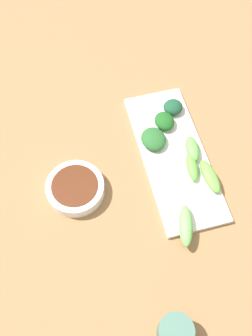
# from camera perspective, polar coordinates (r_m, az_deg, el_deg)

# --- Properties ---
(tabletop) EXTENTS (2.10, 2.10, 0.02)m
(tabletop) POSITION_cam_1_polar(r_m,az_deg,el_deg) (0.93, 0.18, -1.23)
(tabletop) COLOR #906742
(tabletop) RESTS_ON ground
(sauce_bowl) EXTENTS (0.13, 0.13, 0.03)m
(sauce_bowl) POSITION_cam_1_polar(r_m,az_deg,el_deg) (0.89, -7.53, -2.97)
(sauce_bowl) COLOR white
(sauce_bowl) RESTS_ON tabletop
(serving_plate) EXTENTS (0.15, 0.39, 0.01)m
(serving_plate) POSITION_cam_1_polar(r_m,az_deg,el_deg) (0.94, 7.10, 1.76)
(serving_plate) COLOR silver
(serving_plate) RESTS_ON tabletop
(broccoli_leafy_0) EXTENTS (0.06, 0.06, 0.03)m
(broccoli_leafy_0) POSITION_cam_1_polar(r_m,az_deg,el_deg) (1.00, 6.99, 8.96)
(broccoli_leafy_0) COLOR #18472D
(broccoli_leafy_0) RESTS_ON serving_plate
(broccoli_leafy_1) EXTENTS (0.05, 0.06, 0.03)m
(broccoli_leafy_1) POSITION_cam_1_polar(r_m,az_deg,el_deg) (0.97, 5.72, 6.93)
(broccoli_leafy_1) COLOR #1A551C
(broccoli_leafy_1) RESTS_ON serving_plate
(broccoli_stalk_2) EXTENTS (0.06, 0.10, 0.03)m
(broccoli_stalk_2) POSITION_cam_1_polar(r_m,az_deg,el_deg) (0.85, 8.85, -8.42)
(broccoli_stalk_2) COLOR #6DB85B
(broccoli_stalk_2) RESTS_ON serving_plate
(broccoli_leafy_3) EXTENTS (0.07, 0.07, 0.02)m
(broccoli_leafy_3) POSITION_cam_1_polar(r_m,az_deg,el_deg) (0.94, 4.11, 4.32)
(broccoli_leafy_3) COLOR #255C29
(broccoli_leafy_3) RESTS_ON serving_plate
(broccoli_stalk_4) EXTENTS (0.04, 0.09, 0.02)m
(broccoli_stalk_4) POSITION_cam_1_polar(r_m,az_deg,el_deg) (0.91, 12.35, -1.20)
(broccoli_stalk_4) COLOR #679E41
(broccoli_stalk_4) RESTS_ON serving_plate
(broccoli_stalk_5) EXTENTS (0.04, 0.08, 0.02)m
(broccoli_stalk_5) POSITION_cam_1_polar(r_m,az_deg,el_deg) (0.92, 9.76, 0.16)
(broccoli_stalk_5) COLOR #5EB840
(broccoli_stalk_5) RESTS_ON serving_plate
(broccoli_stalk_6) EXTENTS (0.04, 0.07, 0.02)m
(broccoli_stalk_6) POSITION_cam_1_polar(r_m,az_deg,el_deg) (0.94, 9.81, 2.82)
(broccoli_stalk_6) COLOR #61A74B
(broccoli_stalk_6) RESTS_ON serving_plate
(tea_cup) EXTENTS (0.07, 0.07, 0.05)m
(tea_cup) POSITION_cam_1_polar(r_m,az_deg,el_deg) (0.80, 7.29, -23.00)
(tea_cup) COLOR #496E61
(tea_cup) RESTS_ON tabletop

